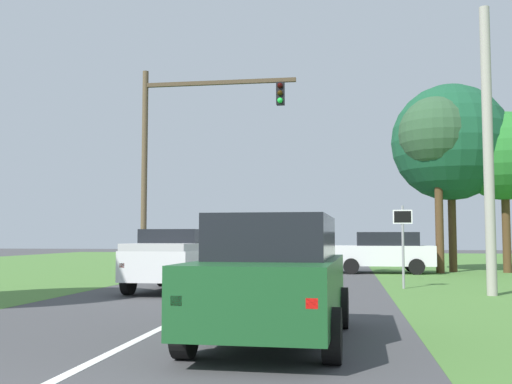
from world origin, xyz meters
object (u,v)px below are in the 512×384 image
object	(u,v)px
pickup_truck_lead	(176,259)
oak_tree_right	(450,143)
keep_moving_sign	(403,235)
extra_tree_2	(437,135)
extra_tree_1	(504,157)
crossing_suv_far	(383,252)
red_suv_near	(275,275)
utility_pole_right	(488,149)
traffic_light	(180,142)

from	to	relation	value
pickup_truck_lead	oak_tree_right	world-z (taller)	oak_tree_right
pickup_truck_lead	keep_moving_sign	distance (m)	7.06
pickup_truck_lead	extra_tree_2	bearing A→B (deg)	47.94
keep_moving_sign	extra_tree_1	xyz separation A→B (m)	(5.34, 9.06, 3.58)
keep_moving_sign	extra_tree_2	distance (m)	9.68
crossing_suv_far	extra_tree_2	bearing A→B (deg)	7.16
red_suv_near	extra_tree_1	world-z (taller)	extra_tree_1
keep_moving_sign	utility_pole_right	bearing A→B (deg)	-41.46
extra_tree_1	oak_tree_right	bearing A→B (deg)	171.64
pickup_truck_lead	extra_tree_1	distance (m)	16.85
traffic_light	crossing_suv_far	world-z (taller)	traffic_light
pickup_truck_lead	keep_moving_sign	bearing A→B (deg)	15.14
extra_tree_1	extra_tree_2	xyz separation A→B (m)	(-3.02, -0.81, 0.92)
pickup_truck_lead	oak_tree_right	distance (m)	15.75
oak_tree_right	utility_pole_right	bearing A→B (deg)	-94.40
keep_moving_sign	oak_tree_right	size ratio (longest dim) A/B	0.30
traffic_light	crossing_suv_far	distance (m)	10.14
utility_pole_right	pickup_truck_lead	bearing A→B (deg)	179.37
traffic_light	oak_tree_right	world-z (taller)	oak_tree_right
red_suv_near	oak_tree_right	world-z (taller)	oak_tree_right
traffic_light	utility_pole_right	bearing A→B (deg)	-30.02
red_suv_near	keep_moving_sign	xyz separation A→B (m)	(2.85, 9.88, 0.63)
traffic_light	extra_tree_1	bearing A→B (deg)	19.44
traffic_light	oak_tree_right	distance (m)	12.62
traffic_light	utility_pole_right	world-z (taller)	traffic_light
oak_tree_right	crossing_suv_far	size ratio (longest dim) A/B	1.96
oak_tree_right	extra_tree_2	distance (m)	1.38
red_suv_near	extra_tree_2	xyz separation A→B (m)	(5.17, 18.13, 5.13)
pickup_truck_lead	traffic_light	world-z (taller)	traffic_light
oak_tree_right	utility_pole_right	xyz separation A→B (m)	(-0.87, -11.33, -1.91)
utility_pole_right	extra_tree_2	distance (m)	10.40
utility_pole_right	oak_tree_right	bearing A→B (deg)	85.60
pickup_truck_lead	extra_tree_2	world-z (taller)	extra_tree_2
utility_pole_right	extra_tree_1	world-z (taller)	utility_pole_right
red_suv_near	keep_moving_sign	distance (m)	10.30
keep_moving_sign	crossing_suv_far	bearing A→B (deg)	91.06
traffic_light	utility_pole_right	distance (m)	12.34
pickup_truck_lead	traffic_light	xyz separation A→B (m)	(-1.65, 6.03, 4.50)
oak_tree_right	extra_tree_2	size ratio (longest dim) A/B	1.10
extra_tree_1	utility_pole_right	bearing A→B (deg)	-105.98
extra_tree_2	crossing_suv_far	bearing A→B (deg)	-172.84
traffic_light	extra_tree_2	world-z (taller)	traffic_light
traffic_light	extra_tree_2	distance (m)	11.51
oak_tree_right	utility_pole_right	world-z (taller)	oak_tree_right
traffic_light	extra_tree_2	size ratio (longest dim) A/B	1.07
extra_tree_2	red_suv_near	bearing A→B (deg)	-105.91
utility_pole_right	extra_tree_1	xyz separation A→B (m)	(3.15, 10.99, 1.18)
red_suv_near	pickup_truck_lead	size ratio (longest dim) A/B	1.02
keep_moving_sign	crossing_suv_far	distance (m)	7.97
red_suv_near	extra_tree_1	bearing A→B (deg)	66.63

